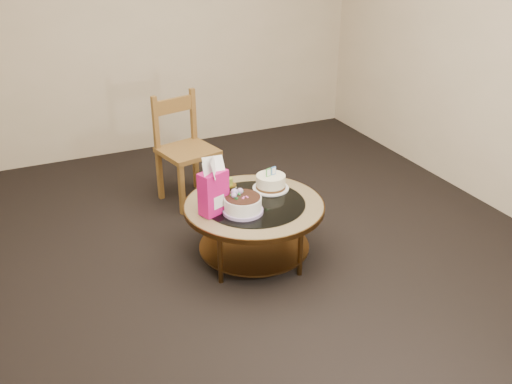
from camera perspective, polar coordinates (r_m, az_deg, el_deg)
name	(u,v)px	position (r m, az deg, el deg)	size (l,w,h in m)	color
ground	(254,257)	(4.33, -0.19, -6.48)	(5.00, 5.00, 0.00)	black
room_walls	(254,52)	(3.73, -0.22, 13.87)	(4.52, 5.02, 2.61)	beige
coffee_table	(254,213)	(4.14, -0.20, -2.08)	(1.02, 1.02, 0.46)	brown
decorated_cake	(243,205)	(3.95, -1.35, -1.32)	(0.29, 0.29, 0.17)	#A78DC7
cream_cake	(271,182)	(4.28, 1.49, 0.98)	(0.27, 0.27, 0.17)	white
gift_bag	(213,187)	(3.90, -4.30, 0.53)	(0.23, 0.19, 0.40)	#C6126B
pillar_candle	(229,184)	(4.33, -2.70, 0.84)	(0.11, 0.11, 0.08)	#D2B056
dining_chair	(185,149)	(5.02, -7.11, 4.33)	(0.53, 0.53, 0.95)	brown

